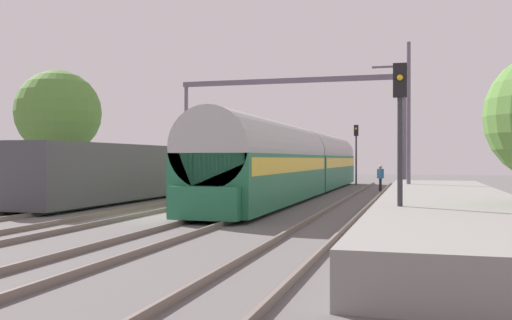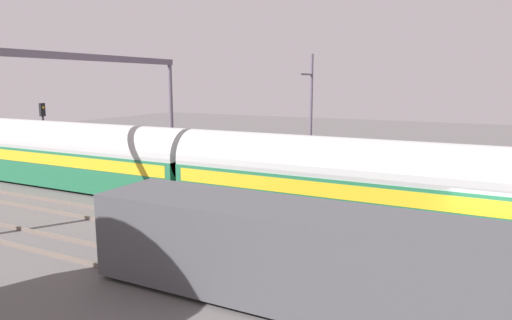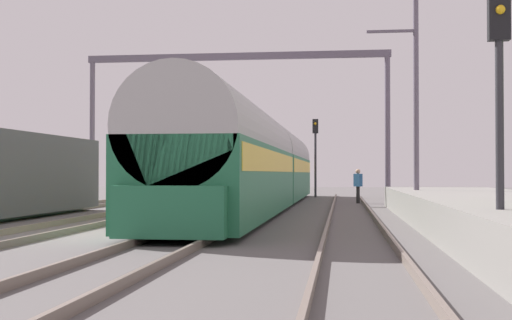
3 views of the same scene
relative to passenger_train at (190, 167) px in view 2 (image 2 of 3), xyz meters
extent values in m
plane|color=#5C5757|center=(-1.95, -13.97, -1.97)|extent=(120.00, 120.00, 0.00)
cube|color=#706259|center=(-4.63, -13.97, -1.89)|extent=(0.08, 60.00, 0.16)
cube|color=#706259|center=(-3.19, -13.97, -1.89)|extent=(0.08, 60.00, 0.16)
cube|color=#706259|center=(-0.72, -13.97, -1.89)|extent=(0.08, 60.00, 0.16)
cube|color=#706259|center=(0.72, -13.97, -1.89)|extent=(0.08, 60.00, 0.16)
cube|color=#706259|center=(3.19, -13.97, -1.89)|extent=(0.08, 60.00, 0.16)
cube|color=#706259|center=(4.63, -13.97, -1.89)|extent=(0.08, 60.00, 0.16)
cube|color=gray|center=(7.73, -11.97, -1.52)|extent=(4.40, 28.00, 0.90)
cube|color=#236B47|center=(0.00, -8.13, -0.71)|extent=(2.90, 16.00, 2.20)
cube|color=gold|center=(0.00, -8.13, -0.08)|extent=(2.93, 15.36, 0.64)
cylinder|color=#AFAFAF|center=(0.00, -8.13, 0.59)|extent=(2.84, 16.00, 2.84)
cube|color=#236B47|center=(0.00, 8.22, -0.71)|extent=(2.90, 16.00, 2.20)
cube|color=gold|center=(0.00, 8.22, -0.08)|extent=(2.93, 15.36, 0.64)
cylinder|color=#AFAFAF|center=(0.00, 8.22, 0.59)|extent=(2.84, 16.00, 2.84)
cube|color=#47474C|center=(-7.82, -9.26, -0.46)|extent=(2.80, 13.00, 2.70)
cube|color=black|center=(-7.82, -9.26, -1.76)|extent=(2.52, 11.96, 0.10)
cylinder|color=black|center=(4.38, 4.92, -1.55)|extent=(0.25, 0.25, 0.85)
cube|color=#285684|center=(4.38, 4.92, -0.80)|extent=(0.45, 0.45, 0.64)
sphere|color=tan|center=(4.38, 4.92, -0.36)|extent=(0.24, 0.24, 0.24)
cylinder|color=#2D2D33|center=(1.92, 13.56, 0.05)|extent=(0.14, 0.14, 4.04)
cube|color=black|center=(1.92, 13.56, 2.52)|extent=(0.36, 0.20, 0.90)
sphere|color=yellow|center=(1.92, 13.44, 2.67)|extent=(0.16, 0.16, 0.16)
cylinder|color=slate|center=(5.91, 5.67, 1.78)|extent=(0.28, 0.28, 7.50)
cube|color=slate|center=(-1.95, 5.67, 5.71)|extent=(16.13, 0.24, 0.36)
cylinder|color=slate|center=(6.31, -4.34, 2.03)|extent=(0.20, 0.20, 8.00)
cube|color=slate|center=(5.41, -4.34, 4.83)|extent=(1.80, 0.10, 0.10)
camera|label=1|loc=(6.68, -33.90, 0.19)|focal=40.18mm
camera|label=2|loc=(-19.41, -13.71, 4.43)|focal=31.95mm
camera|label=3|loc=(3.58, -30.59, -0.45)|focal=48.98mm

